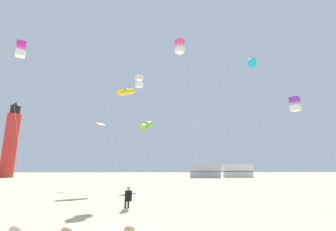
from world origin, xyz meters
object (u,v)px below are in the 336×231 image
object	(u,v)px
kite_box_magenta	(21,49)
kite_diamond_orange	(101,126)
kite_box_white	(139,82)
rv_van_white	(237,171)
kite_flyer_standing	(128,197)
kite_box_rainbow	(180,47)
kite_tube_gold	(126,92)
lighthouse_distant	(11,141)
kite_tube_cyan	(252,64)
rv_van_silver	(205,171)
kite_box_violet	(295,104)
kite_tube_lime	(146,125)

from	to	relation	value
kite_box_magenta	kite_diamond_orange	bearing A→B (deg)	80.09
kite_box_white	rv_van_white	xyz separation A→B (m)	(18.89, 32.53, -8.79)
kite_flyer_standing	kite_box_white	world-z (taller)	kite_box_white
kite_box_rainbow	kite_tube_gold	world-z (taller)	kite_box_rainbow
lighthouse_distant	rv_van_white	size ratio (longest dim) A/B	2.55
kite_flyer_standing	kite_box_magenta	world-z (taller)	kite_box_magenta
kite_tube_cyan	rv_van_silver	xyz separation A→B (m)	(1.32, 33.40, -9.48)
kite_box_rainbow	kite_box_white	bearing A→B (deg)	134.68
kite_box_rainbow	kite_diamond_orange	xyz separation A→B (m)	(-9.32, 11.92, -4.58)
kite_tube_gold	kite_box_white	world-z (taller)	kite_tube_gold
kite_flyer_standing	rv_van_white	distance (m)	44.66
kite_box_violet	rv_van_silver	size ratio (longest dim) A/B	1.18
kite_diamond_orange	rv_van_silver	xyz separation A→B (m)	(16.95, 22.58, -5.86)
kite_tube_lime	lighthouse_distant	world-z (taller)	lighthouse_distant
kite_diamond_orange	lighthouse_distant	bearing A→B (deg)	138.30
kite_diamond_orange	kite_box_magenta	xyz separation A→B (m)	(-2.39, -13.68, 3.28)
kite_box_magenta	rv_van_white	distance (m)	47.46
kite_box_rainbow	kite_box_white	xyz separation A→B (m)	(-3.67, 3.71, -1.65)
kite_flyer_standing	kite_diamond_orange	size ratio (longest dim) A/B	0.15
kite_flyer_standing	kite_box_violet	size ratio (longest dim) A/B	0.15
kite_tube_cyan	kite_box_violet	bearing A→B (deg)	-16.86
kite_diamond_orange	kite_tube_gold	size ratio (longest dim) A/B	0.63
rv_van_white	kite_box_violet	bearing A→B (deg)	-95.59
kite_tube_gold	kite_box_magenta	size ratio (longest dim) A/B	1.10
kite_box_rainbow	kite_tube_lime	world-z (taller)	kite_box_rainbow
kite_diamond_orange	lighthouse_distant	xyz separation A→B (m)	(-25.97, 23.14, 0.59)
kite_tube_gold	kite_box_violet	bearing A→B (deg)	-35.08
kite_diamond_orange	rv_van_silver	distance (m)	28.83
lighthouse_distant	kite_flyer_standing	bearing A→B (deg)	-50.89
kite_box_rainbow	lighthouse_distant	world-z (taller)	lighthouse_distant
kite_box_white	rv_van_white	bearing A→B (deg)	59.85
kite_box_violet	rv_van_white	size ratio (longest dim) A/B	1.16
kite_box_white	kite_tube_gold	bearing A→B (deg)	108.61
kite_box_white	kite_box_magenta	distance (m)	9.73
rv_van_silver	kite_tube_lime	bearing A→B (deg)	-112.77
kite_flyer_standing	kite_box_violet	world-z (taller)	kite_box_violet
kite_diamond_orange	kite_box_magenta	world-z (taller)	kite_box_magenta
kite_box_magenta	rv_van_silver	world-z (taller)	kite_box_magenta
kite_tube_gold	kite_diamond_orange	bearing A→B (deg)	163.02
kite_tube_cyan	kite_diamond_orange	world-z (taller)	kite_tube_cyan
kite_box_rainbow	lighthouse_distant	distance (m)	49.90
kite_tube_cyan	rv_van_white	size ratio (longest dim) A/B	1.76
kite_tube_gold	kite_flyer_standing	bearing A→B (deg)	-79.18
kite_flyer_standing	kite_box_magenta	bearing A→B (deg)	-36.12
kite_tube_cyan	rv_van_silver	bearing A→B (deg)	87.74
kite_diamond_orange	rv_van_white	world-z (taller)	kite_diamond_orange
kite_tube_cyan	kite_tube_lime	distance (m)	13.31
kite_box_white	lighthouse_distant	bearing A→B (deg)	135.24
kite_box_rainbow	kite_tube_lime	bearing A→B (deg)	109.68
lighthouse_distant	rv_van_white	distance (m)	50.93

